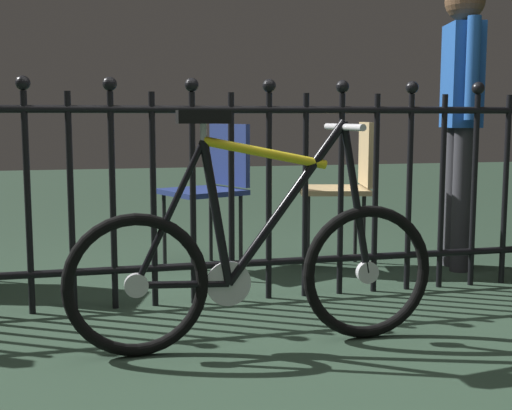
# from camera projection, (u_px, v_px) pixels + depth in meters

# --- Properties ---
(ground_plane) EXTENTS (20.00, 20.00, 0.00)m
(ground_plane) POSITION_uv_depth(u_px,v_px,m) (280.00, 346.00, 2.77)
(ground_plane) COLOR #283D2E
(iron_fence) EXTENTS (4.39, 0.07, 1.14)m
(iron_fence) POSITION_uv_depth(u_px,v_px,m) (224.00, 186.00, 3.38)
(iron_fence) COLOR black
(iron_fence) RESTS_ON ground
(bicycle) EXTENTS (1.51, 0.40, 0.94)m
(bicycle) POSITION_uv_depth(u_px,v_px,m) (256.00, 265.00, 2.73)
(bicycle) COLOR black
(bicycle) RESTS_ON ground
(chair_navy) EXTENTS (0.55, 0.55, 0.88)m
(chair_navy) POSITION_uv_depth(u_px,v_px,m) (213.00, 180.00, 4.17)
(chair_navy) COLOR black
(chair_navy) RESTS_ON ground
(chair_tan) EXTENTS (0.50, 0.49, 0.89)m
(chair_tan) POSITION_uv_depth(u_px,v_px,m) (347.00, 179.00, 4.15)
(chair_tan) COLOR black
(chair_tan) RESTS_ON ground
(person_visitor) EXTENTS (0.25, 0.46, 1.71)m
(person_visitor) POSITION_uv_depth(u_px,v_px,m) (461.00, 98.00, 4.07)
(person_visitor) COLOR #2D2D33
(person_visitor) RESTS_ON ground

